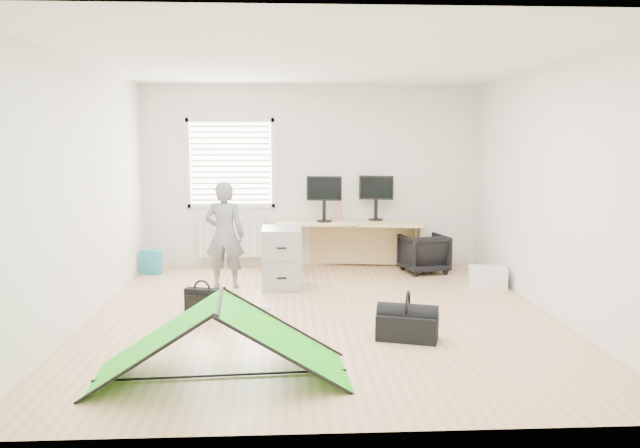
{
  "coord_description": "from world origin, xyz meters",
  "views": [
    {
      "loc": [
        -0.37,
        -6.58,
        1.91
      ],
      "look_at": [
        0.0,
        0.4,
        0.95
      ],
      "focal_mm": 35.0,
      "sensor_mm": 36.0,
      "label": 1
    }
  ],
  "objects_px": {
    "desk": "(350,246)",
    "monitor_right": "(376,204)",
    "thermos": "(339,211)",
    "kite": "(221,339)",
    "storage_crate": "(488,277)",
    "duffel_bag": "(407,327)",
    "person": "(225,235)",
    "office_chair": "(424,253)",
    "laptop_bag": "(202,301)",
    "filing_cabinet": "(282,258)",
    "monitor_left": "(324,205)"
  },
  "relations": [
    {
      "from": "thermos",
      "to": "person",
      "type": "distance_m",
      "value": 1.96
    },
    {
      "from": "storage_crate",
      "to": "person",
      "type": "bearing_deg",
      "value": 177.14
    },
    {
      "from": "monitor_left",
      "to": "storage_crate",
      "type": "height_order",
      "value": "monitor_left"
    },
    {
      "from": "duffel_bag",
      "to": "desk",
      "type": "bearing_deg",
      "value": 111.98
    },
    {
      "from": "office_chair",
      "to": "laptop_bag",
      "type": "height_order",
      "value": "office_chair"
    },
    {
      "from": "person",
      "to": "duffel_bag",
      "type": "bearing_deg",
      "value": 135.93
    },
    {
      "from": "filing_cabinet",
      "to": "laptop_bag",
      "type": "height_order",
      "value": "filing_cabinet"
    },
    {
      "from": "kite",
      "to": "laptop_bag",
      "type": "height_order",
      "value": "kite"
    },
    {
      "from": "desk",
      "to": "office_chair",
      "type": "relative_size",
      "value": 3.41
    },
    {
      "from": "monitor_left",
      "to": "duffel_bag",
      "type": "relative_size",
      "value": 0.89
    },
    {
      "from": "filing_cabinet",
      "to": "kite",
      "type": "bearing_deg",
      "value": -98.89
    },
    {
      "from": "filing_cabinet",
      "to": "thermos",
      "type": "height_order",
      "value": "thermos"
    },
    {
      "from": "filing_cabinet",
      "to": "monitor_left",
      "type": "relative_size",
      "value": 1.52
    },
    {
      "from": "office_chair",
      "to": "storage_crate",
      "type": "relative_size",
      "value": 1.3
    },
    {
      "from": "monitor_left",
      "to": "monitor_right",
      "type": "bearing_deg",
      "value": 18.27
    },
    {
      "from": "kite",
      "to": "laptop_bag",
      "type": "distance_m",
      "value": 1.92
    },
    {
      "from": "monitor_left",
      "to": "storage_crate",
      "type": "xyz_separation_m",
      "value": [
        2.05,
        -1.22,
        -0.82
      ]
    },
    {
      "from": "thermos",
      "to": "duffel_bag",
      "type": "relative_size",
      "value": 0.49
    },
    {
      "from": "filing_cabinet",
      "to": "storage_crate",
      "type": "bearing_deg",
      "value": -3.44
    },
    {
      "from": "monitor_right",
      "to": "office_chair",
      "type": "height_order",
      "value": "monitor_right"
    },
    {
      "from": "desk",
      "to": "storage_crate",
      "type": "bearing_deg",
      "value": -27.12
    },
    {
      "from": "storage_crate",
      "to": "duffel_bag",
      "type": "xyz_separation_m",
      "value": [
        -1.45,
        -2.06,
        -0.01
      ]
    },
    {
      "from": "monitor_left",
      "to": "laptop_bag",
      "type": "xyz_separation_m",
      "value": [
        -1.48,
        -2.27,
        -0.81
      ]
    },
    {
      "from": "desk",
      "to": "person",
      "type": "distance_m",
      "value": 2.02
    },
    {
      "from": "desk",
      "to": "duffel_bag",
      "type": "height_order",
      "value": "desk"
    },
    {
      "from": "desk",
      "to": "monitor_left",
      "type": "relative_size",
      "value": 4.08
    },
    {
      "from": "duffel_bag",
      "to": "office_chair",
      "type": "bearing_deg",
      "value": 92.77
    },
    {
      "from": "monitor_left",
      "to": "laptop_bag",
      "type": "relative_size",
      "value": 1.35
    },
    {
      "from": "monitor_left",
      "to": "person",
      "type": "bearing_deg",
      "value": -133.54
    },
    {
      "from": "kite",
      "to": "monitor_left",
      "type": "bearing_deg",
      "value": 71.81
    },
    {
      "from": "monitor_left",
      "to": "person",
      "type": "distance_m",
      "value": 1.72
    },
    {
      "from": "office_chair",
      "to": "filing_cabinet",
      "type": "bearing_deg",
      "value": 9.03
    },
    {
      "from": "laptop_bag",
      "to": "monitor_left",
      "type": "bearing_deg",
      "value": 72.42
    },
    {
      "from": "laptop_bag",
      "to": "office_chair",
      "type": "bearing_deg",
      "value": 50.05
    },
    {
      "from": "filing_cabinet",
      "to": "office_chair",
      "type": "bearing_deg",
      "value": 21.14
    },
    {
      "from": "laptop_bag",
      "to": "person",
      "type": "bearing_deg",
      "value": 99.18
    },
    {
      "from": "monitor_right",
      "to": "filing_cabinet",
      "type": "bearing_deg",
      "value": -121.91
    },
    {
      "from": "storage_crate",
      "to": "laptop_bag",
      "type": "xyz_separation_m",
      "value": [
        -3.53,
        -1.05,
        0.01
      ]
    },
    {
      "from": "monitor_right",
      "to": "person",
      "type": "bearing_deg",
      "value": -133.78
    },
    {
      "from": "desk",
      "to": "monitor_right",
      "type": "xyz_separation_m",
      "value": [
        0.4,
        0.17,
        0.6
      ]
    },
    {
      "from": "filing_cabinet",
      "to": "storage_crate",
      "type": "relative_size",
      "value": 1.65
    },
    {
      "from": "monitor_right",
      "to": "monitor_left",
      "type": "bearing_deg",
      "value": -153.15
    },
    {
      "from": "thermos",
      "to": "kite",
      "type": "xyz_separation_m",
      "value": [
        -1.3,
        -4.26,
        -0.53
      ]
    },
    {
      "from": "filing_cabinet",
      "to": "monitor_right",
      "type": "relative_size",
      "value": 1.53
    },
    {
      "from": "filing_cabinet",
      "to": "duffel_bag",
      "type": "height_order",
      "value": "filing_cabinet"
    },
    {
      "from": "office_chair",
      "to": "duffel_bag",
      "type": "height_order",
      "value": "office_chair"
    },
    {
      "from": "thermos",
      "to": "kite",
      "type": "height_order",
      "value": "thermos"
    },
    {
      "from": "storage_crate",
      "to": "kite",
      "type": "bearing_deg",
      "value": -136.86
    },
    {
      "from": "filing_cabinet",
      "to": "laptop_bag",
      "type": "bearing_deg",
      "value": -126.17
    },
    {
      "from": "filing_cabinet",
      "to": "storage_crate",
      "type": "xyz_separation_m",
      "value": [
        2.66,
        -0.14,
        -0.26
      ]
    }
  ]
}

